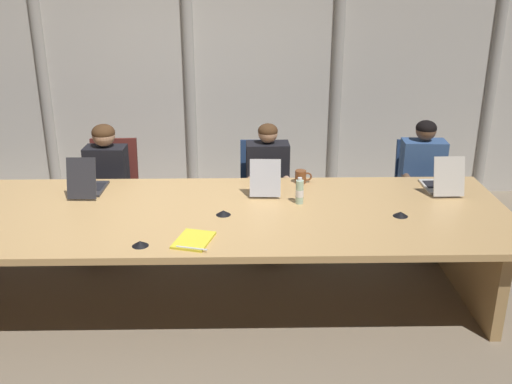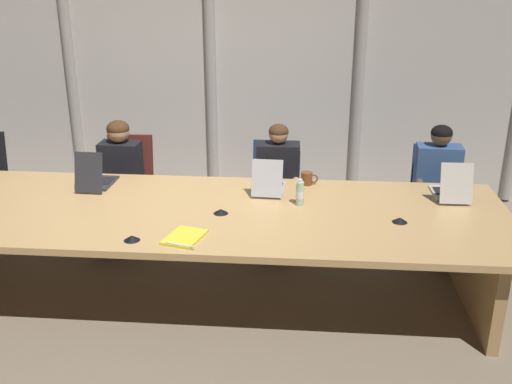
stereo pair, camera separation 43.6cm
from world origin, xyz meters
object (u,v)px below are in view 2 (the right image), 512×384
object	(u,v)px
conference_mic_left_side	(221,211)
conference_mic_middle	(132,238)
office_chair_right_mid	(434,209)
water_bottle_primary	(300,193)
person_center	(278,180)
laptop_left_mid	(96,180)
spiral_notepad	(184,237)
person_right_mid	(438,183)
laptop_right_mid	(451,190)
office_chair_left_mid	(129,198)
office_chair_center	(274,204)
laptop_center	(269,185)
coffee_mug_near	(307,178)
person_left_mid	(118,174)
conference_mic_right_side	(400,220)

from	to	relation	value
conference_mic_left_side	conference_mic_middle	size ratio (longest dim) A/B	1.00
office_chair_right_mid	water_bottle_primary	size ratio (longest dim) A/B	4.30
person_center	office_chair_right_mid	bearing A→B (deg)	94.55
office_chair_right_mid	conference_mic_middle	size ratio (longest dim) A/B	8.17
laptop_left_mid	spiral_notepad	distance (m)	1.30
water_bottle_primary	conference_mic_left_side	xyz separation A→B (m)	(-0.58, -0.22, -0.08)
person_right_mid	laptop_left_mid	bearing A→B (deg)	-75.59
laptop_right_mid	office_chair_left_mid	distance (m)	2.96
office_chair_center	spiral_notepad	size ratio (longest dim) A/B	2.57
laptop_left_mid	office_chair_right_mid	distance (m)	3.04
laptop_center	water_bottle_primary	bearing A→B (deg)	-134.03
laptop_right_mid	coffee_mug_near	xyz separation A→B (m)	(-1.13, 0.20, -0.01)
laptop_left_mid	person_right_mid	world-z (taller)	person_right_mid
laptop_left_mid	conference_mic_middle	distance (m)	1.14
laptop_right_mid	coffee_mug_near	size ratio (longest dim) A/B	2.96
person_center	spiral_notepad	world-z (taller)	person_center
person_left_mid	conference_mic_right_side	world-z (taller)	person_left_mid
conference_mic_left_side	office_chair_right_mid	bearing A→B (deg)	33.39
office_chair_left_mid	spiral_notepad	size ratio (longest dim) A/B	2.64
water_bottle_primary	conference_mic_right_side	world-z (taller)	water_bottle_primary
person_center	coffee_mug_near	distance (m)	0.47
person_center	water_bottle_primary	bearing A→B (deg)	12.45
office_chair_center	conference_mic_right_side	distance (m)	1.63
laptop_center	laptop_right_mid	distance (m)	1.43
person_left_mid	office_chair_left_mid	bearing A→B (deg)	171.92
person_center	spiral_notepad	size ratio (longest dim) A/B	3.21
laptop_left_mid	office_chair_center	world-z (taller)	laptop_left_mid
laptop_right_mid	spiral_notepad	bearing A→B (deg)	114.51
person_center	office_chair_center	bearing A→B (deg)	-166.84
laptop_center	person_left_mid	world-z (taller)	person_left_mid
person_left_mid	person_center	size ratio (longest dim) A/B	1.00
water_bottle_primary	person_left_mid	bearing A→B (deg)	153.84
person_left_mid	conference_mic_right_side	bearing A→B (deg)	67.37
laptop_left_mid	person_left_mid	xyz separation A→B (m)	(-0.00, 0.57, -0.15)
laptop_center	coffee_mug_near	size ratio (longest dim) A/B	2.87
person_left_mid	office_chair_right_mid	bearing A→B (deg)	94.90
person_center	conference_mic_left_side	world-z (taller)	person_center
laptop_right_mid	conference_mic_left_side	size ratio (longest dim) A/B	3.84
office_chair_right_mid	person_right_mid	bearing A→B (deg)	-4.79
coffee_mug_near	laptop_center	bearing A→B (deg)	-147.86
person_left_mid	person_right_mid	distance (m)	2.89
office_chair_right_mid	person_center	size ratio (longest dim) A/B	0.79
coffee_mug_near	conference_mic_left_side	size ratio (longest dim) A/B	1.30
person_center	water_bottle_primary	size ratio (longest dim) A/B	5.42
laptop_left_mid	water_bottle_primary	size ratio (longest dim) A/B	2.07
office_chair_center	spiral_notepad	world-z (taller)	office_chair_center
laptop_right_mid	office_chair_center	size ratio (longest dim) A/B	0.47
laptop_center	person_center	size ratio (longest dim) A/B	0.36
office_chair_right_mid	person_right_mid	world-z (taller)	person_right_mid
person_right_mid	conference_mic_left_side	world-z (taller)	person_right_mid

